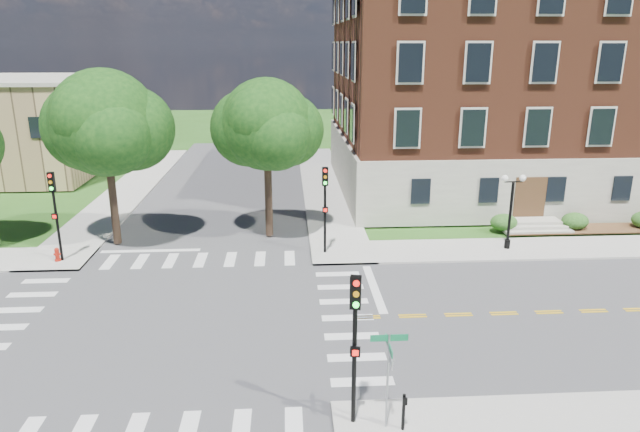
{
  "coord_description": "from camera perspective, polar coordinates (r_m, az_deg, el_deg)",
  "views": [
    {
      "loc": [
        4.7,
        -21.83,
        11.21
      ],
      "look_at": [
        6.29,
        4.5,
        3.2
      ],
      "focal_mm": 32.0,
      "sensor_mm": 36.0,
      "label": 1
    }
  ],
  "objects": [
    {
      "name": "road_ns",
      "position": [
        24.98,
        -14.16,
        -10.31
      ],
      "size": [
        12.0,
        90.0,
        0.01
      ],
      "primitive_type": "cube",
      "color": "#3D3D3F",
      "rests_on": "ground"
    },
    {
      "name": "street_sign_pole",
      "position": [
        17.22,
        6.86,
        -14.37
      ],
      "size": [
        1.1,
        1.1,
        3.1
      ],
      "color": "gray",
      "rests_on": "ground"
    },
    {
      "name": "push_button_post",
      "position": [
        18.0,
        8.37,
        -18.67
      ],
      "size": [
        0.14,
        0.21,
        1.2
      ],
      "color": "black",
      "rests_on": "ground"
    },
    {
      "name": "fire_hydrant",
      "position": [
        33.32,
        -24.79,
        -3.55
      ],
      "size": [
        0.35,
        0.35,
        0.75
      ],
      "color": "#A0180C",
      "rests_on": "ground"
    },
    {
      "name": "traffic_signal_ne",
      "position": [
        30.68,
        0.51,
        1.73
      ],
      "size": [
        0.33,
        0.37,
        4.8
      ],
      "color": "black",
      "rests_on": "ground"
    },
    {
      "name": "traffic_signal_nw",
      "position": [
        32.57,
        -25.01,
        1.01
      ],
      "size": [
        0.33,
        0.36,
        4.8
      ],
      "color": "black",
      "rests_on": "ground"
    },
    {
      "name": "traffic_signal_se",
      "position": [
        16.92,
        3.51,
        -11.46
      ],
      "size": [
        0.36,
        0.41,
        4.8
      ],
      "color": "black",
      "rests_on": "ground"
    },
    {
      "name": "tree_d",
      "position": [
        33.01,
        -5.36,
        9.07
      ],
      "size": [
        5.28,
        5.28,
        9.3
      ],
      "color": "#2E2417",
      "rests_on": "ground"
    },
    {
      "name": "crosswalk_east",
      "position": [
        24.67,
        2.78,
        -10.16
      ],
      "size": [
        2.2,
        10.2,
        0.02
      ],
      "primitive_type": null,
      "color": "silver",
      "rests_on": "ground"
    },
    {
      "name": "stop_bar_east",
      "position": [
        27.55,
        5.44,
        -7.2
      ],
      "size": [
        0.4,
        5.5,
        0.0
      ],
      "primitive_type": "cube",
      "color": "silver",
      "rests_on": "ground"
    },
    {
      "name": "tree_c",
      "position": [
        33.58,
        -20.71,
        8.69
      ],
      "size": [
        5.87,
        5.87,
        9.88
      ],
      "color": "#2E2417",
      "rests_on": "ground"
    },
    {
      "name": "ground",
      "position": [
        24.99,
        -14.15,
        -10.32
      ],
      "size": [
        160.0,
        160.0,
        0.0
      ],
      "primitive_type": "plane",
      "color": "#275117",
      "rests_on": "ground"
    },
    {
      "name": "main_building",
      "position": [
        47.97,
        20.78,
        12.4
      ],
      "size": [
        30.6,
        22.4,
        16.5
      ],
      "color": "#9A9688",
      "rests_on": "ground"
    },
    {
      "name": "road_ew",
      "position": [
        24.98,
        -14.16,
        -10.31
      ],
      "size": [
        90.0,
        12.0,
        0.01
      ],
      "primitive_type": "cube",
      "color": "#3D3D3F",
      "rests_on": "ground"
    },
    {
      "name": "sidewalk_ne",
      "position": [
        40.28,
        12.05,
        0.44
      ],
      "size": [
        34.0,
        34.0,
        0.12
      ],
      "color": "#9E9B93",
      "rests_on": "ground"
    },
    {
      "name": "twin_lamp_west",
      "position": [
        33.23,
        18.55,
        0.84
      ],
      "size": [
        1.36,
        0.36,
        4.23
      ],
      "color": "black",
      "rests_on": "ground"
    }
  ]
}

